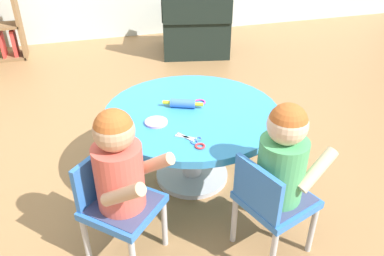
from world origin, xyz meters
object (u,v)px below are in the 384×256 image
at_px(craft_scissors, 192,139).
at_px(craft_table, 192,125).
at_px(seated_child_left, 119,165).
at_px(seated_child_right, 283,158).
at_px(child_chair_right, 271,201).
at_px(rolling_pin, 183,103).
at_px(armchair_dark, 195,25).
at_px(child_chair_left, 117,203).

bearing_deg(craft_scissors, craft_table, 72.71).
bearing_deg(seated_child_left, seated_child_right, -12.56).
bearing_deg(child_chair_right, seated_child_right, 18.21).
xyz_separation_m(child_chair_right, rolling_pin, (-0.22, 0.70, 0.19)).
xyz_separation_m(armchair_dark, rolling_pin, (-0.73, -2.10, 0.18)).
distance_m(rolling_pin, craft_scissors, 0.34).
relative_size(seated_child_left, craft_scissors, 3.84).
xyz_separation_m(seated_child_left, rolling_pin, (0.43, 0.53, -0.04)).
relative_size(seated_child_left, child_chair_right, 0.95).
bearing_deg(rolling_pin, craft_scissors, -98.54).
height_order(craft_table, seated_child_left, seated_child_left).
distance_m(seated_child_left, seated_child_right, 0.70).
bearing_deg(rolling_pin, seated_child_right, -69.59).
relative_size(craft_table, rolling_pin, 4.51).
height_order(child_chair_right, craft_scissors, child_chair_right).
relative_size(armchair_dark, rolling_pin, 3.90).
bearing_deg(armchair_dark, craft_scissors, -107.73).
xyz_separation_m(child_chair_left, craft_scissors, (0.40, 0.17, 0.16)).
bearing_deg(craft_table, child_chair_right, -74.75).
xyz_separation_m(seated_child_left, seated_child_right, (0.68, -0.15, 0.00)).
bearing_deg(armchair_dark, rolling_pin, -109.13).
bearing_deg(armchair_dark, child_chair_left, -114.42).
bearing_deg(seated_child_right, child_chair_right, -161.79).
bearing_deg(craft_scissors, seated_child_right, -48.65).
xyz_separation_m(craft_table, armchair_dark, (0.69, 2.15, -0.06)).
distance_m(craft_table, seated_child_right, 0.69).
height_order(child_chair_left, child_chair_right, same).
height_order(craft_table, seated_child_right, seated_child_right).
bearing_deg(seated_child_left, rolling_pin, 51.39).
xyz_separation_m(craft_table, seated_child_left, (-0.47, -0.49, 0.16)).
bearing_deg(seated_child_left, craft_table, 46.22).
xyz_separation_m(seated_child_right, craft_scissors, (-0.31, 0.35, -0.06)).
relative_size(seated_child_right, craft_scissors, 3.84).
height_order(child_chair_left, craft_scissors, child_chair_left).
distance_m(child_chair_right, rolling_pin, 0.75).
bearing_deg(rolling_pin, child_chair_right, -72.72).
xyz_separation_m(armchair_dark, craft_scissors, (-0.78, -2.44, 0.16)).
height_order(child_chair_right, armchair_dark, armchair_dark).
height_order(craft_table, armchair_dark, armchair_dark).
bearing_deg(child_chair_right, craft_scissors, 126.65).
bearing_deg(seated_child_left, child_chair_right, -14.33).
relative_size(child_chair_left, craft_scissors, 4.04).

